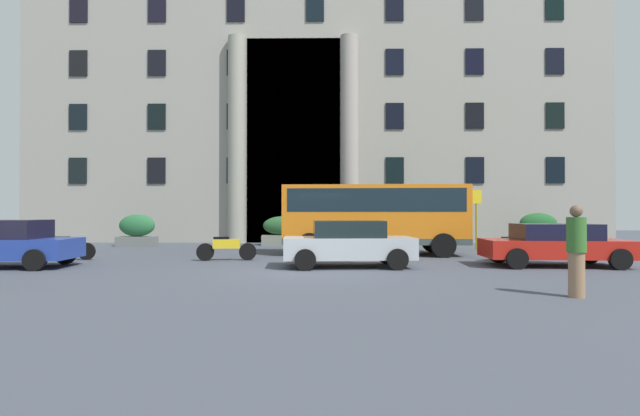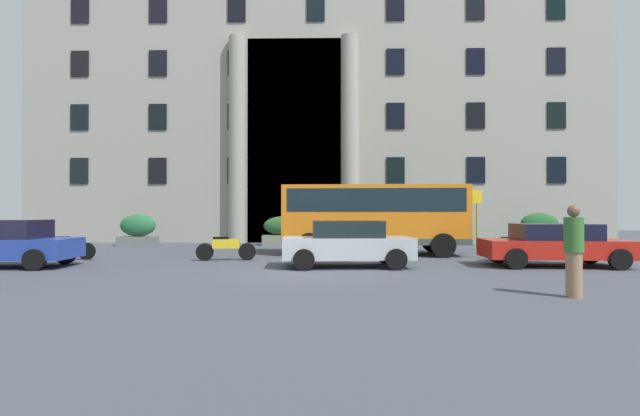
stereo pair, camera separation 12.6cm
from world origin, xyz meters
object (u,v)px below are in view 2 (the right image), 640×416
orange_minibus (374,213)px  hedge_planter_far_west (405,232)px  parked_estate_mid (347,243)px  pedestrian_man_red_shirt (574,251)px  hedge_planter_entrance_right (539,230)px  motorcycle_far_end (66,247)px  parked_hatchback_near (555,244)px  hedge_planter_west (283,231)px  motorcycle_near_kerb (225,247)px  parked_sedan_second (5,243)px  scooter_by_planter (513,247)px  bus_stop_sign (477,213)px  hedge_planter_entrance_left (138,231)px

orange_minibus → hedge_planter_far_west: bearing=70.9°
parked_estate_mid → pedestrian_man_red_shirt: bearing=-54.4°
parked_estate_mid → hedge_planter_entrance_right: bearing=40.6°
pedestrian_man_red_shirt → motorcycle_far_end: bearing=155.8°
parked_hatchback_near → motorcycle_far_end: (-16.23, 1.77, -0.23)m
motorcycle_far_end → parked_hatchback_near: bearing=-10.4°
parked_estate_mid → pedestrian_man_red_shirt: (4.22, -5.22, 0.19)m
hedge_planter_west → motorcycle_near_kerb: bearing=-99.2°
motorcycle_near_kerb → parked_hatchback_near: bearing=-15.6°
orange_minibus → pedestrian_man_red_shirt: (2.99, -9.62, -0.71)m
orange_minibus → motorcycle_far_end: bearing=-165.4°
parked_sedan_second → scooter_by_planter: parked_sedan_second is taller
pedestrian_man_red_shirt → parked_sedan_second: bearing=164.6°
bus_stop_sign → motorcycle_near_kerb: bus_stop_sign is taller
scooter_by_planter → parked_sedan_second: bearing=178.6°
bus_stop_sign → parked_hatchback_near: size_ratio=0.61×
motorcycle_near_kerb → motorcycle_far_end: bearing=171.7°
motorcycle_far_end → scooter_by_planter: (15.64, 0.02, 0.00)m
hedge_planter_entrance_right → motorcycle_far_end: bearing=-159.2°
scooter_by_planter → parked_estate_mid: bearing=-170.1°
scooter_by_planter → pedestrian_man_red_shirt: bearing=-112.1°
orange_minibus → pedestrian_man_red_shirt: orange_minibus is taller
hedge_planter_entrance_left → orange_minibus: bearing=-22.6°
bus_stop_sign → motorcycle_near_kerb: (-10.09, -4.61, -1.19)m
hedge_planter_far_west → parked_hatchback_near: (3.20, -9.04, -0.04)m
pedestrian_man_red_shirt → parked_hatchback_near: bearing=71.6°
orange_minibus → motorcycle_near_kerb: size_ratio=3.50×
hedge_planter_west → motorcycle_far_end: bearing=-131.9°
parked_hatchback_near → parked_sedan_second: (-16.78, -0.61, 0.05)m
hedge_planter_far_west → orange_minibus: bearing=-111.8°
hedge_planter_far_west → bus_stop_sign: bearing=-45.9°
hedge_planter_far_west → parked_estate_mid: hedge_planter_far_west is taller
parked_hatchback_near → pedestrian_man_red_shirt: bearing=-108.5°
pedestrian_man_red_shirt → motorcycle_near_kerb: bearing=142.8°
orange_minibus → parked_sedan_second: bearing=-155.2°
hedge_planter_entrance_right → parked_estate_mid: size_ratio=0.48×
pedestrian_man_red_shirt → scooter_by_planter: bearing=81.0°
orange_minibus → scooter_by_planter: 5.25m
bus_stop_sign → motorcycle_far_end: bearing=-164.1°
parked_hatchback_near → motorcycle_near_kerb: parked_hatchback_near is taller
hedge_planter_west → hedge_planter_entrance_left: size_ratio=1.13×
bus_stop_sign → hedge_planter_entrance_right: bearing=37.1°
bus_stop_sign → motorcycle_near_kerb: size_ratio=1.30×
motorcycle_near_kerb → hedge_planter_entrance_left: bearing=122.6°
motorcycle_far_end → motorcycle_near_kerb: bearing=-5.6°
hedge_planter_far_west → hedge_planter_entrance_left: bearing=-179.0°
bus_stop_sign → parked_estate_mid: bearing=-132.2°
parked_sedan_second → pedestrian_man_red_shirt: pedestrian_man_red_shirt is taller
motorcycle_near_kerb → orange_minibus: bearing=17.7°
hedge_planter_west → parked_sedan_second: (-7.48, -10.10, 0.02)m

